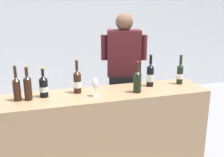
{
  "coord_description": "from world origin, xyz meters",
  "views": [
    {
      "loc": [
        -0.68,
        -2.54,
        1.82
      ],
      "look_at": [
        0.09,
        0.0,
        1.07
      ],
      "focal_mm": 42.87,
      "sensor_mm": 36.0,
      "label": 1
    }
  ],
  "objects_px": {
    "wine_bottle_1": "(28,87)",
    "wine_bottle_5": "(44,86)",
    "wine_bottle_4": "(77,81)",
    "wine_bottle_0": "(180,74)",
    "wine_bottle_6": "(17,88)",
    "wine_bottle_3": "(150,75)",
    "wine_bottle_2": "(137,81)",
    "wine_glass": "(95,84)",
    "person_server": "(124,83)"
  },
  "relations": [
    {
      "from": "wine_bottle_1",
      "to": "wine_bottle_5",
      "type": "height_order",
      "value": "wine_bottle_1"
    },
    {
      "from": "wine_bottle_4",
      "to": "wine_bottle_5",
      "type": "xyz_separation_m",
      "value": [
        -0.34,
        -0.03,
        -0.01
      ]
    },
    {
      "from": "wine_bottle_0",
      "to": "wine_bottle_5",
      "type": "xyz_separation_m",
      "value": [
        -1.52,
        -0.01,
        -0.01
      ]
    },
    {
      "from": "wine_bottle_5",
      "to": "wine_bottle_6",
      "type": "height_order",
      "value": "wine_bottle_6"
    },
    {
      "from": "wine_bottle_0",
      "to": "wine_bottle_6",
      "type": "distance_m",
      "value": 1.77
    },
    {
      "from": "wine_bottle_0",
      "to": "wine_bottle_3",
      "type": "bearing_deg",
      "value": 176.9
    },
    {
      "from": "wine_bottle_2",
      "to": "wine_bottle_5",
      "type": "relative_size",
      "value": 1.1
    },
    {
      "from": "wine_bottle_1",
      "to": "wine_bottle_2",
      "type": "xyz_separation_m",
      "value": [
        1.09,
        -0.09,
        -0.01
      ]
    },
    {
      "from": "wine_bottle_2",
      "to": "wine_bottle_4",
      "type": "height_order",
      "value": "wine_bottle_4"
    },
    {
      "from": "wine_bottle_2",
      "to": "wine_bottle_0",
      "type": "bearing_deg",
      "value": 13.87
    },
    {
      "from": "wine_bottle_2",
      "to": "wine_bottle_1",
      "type": "bearing_deg",
      "value": 175.29
    },
    {
      "from": "wine_bottle_4",
      "to": "wine_bottle_6",
      "type": "bearing_deg",
      "value": -173.87
    },
    {
      "from": "wine_bottle_0",
      "to": "wine_bottle_4",
      "type": "distance_m",
      "value": 1.18
    },
    {
      "from": "wine_bottle_0",
      "to": "wine_bottle_6",
      "type": "bearing_deg",
      "value": -178.6
    },
    {
      "from": "wine_bottle_3",
      "to": "wine_glass",
      "type": "height_order",
      "value": "wine_bottle_3"
    },
    {
      "from": "wine_bottle_4",
      "to": "wine_bottle_1",
      "type": "bearing_deg",
      "value": -171.33
    },
    {
      "from": "wine_bottle_2",
      "to": "wine_bottle_6",
      "type": "bearing_deg",
      "value": 175.16
    },
    {
      "from": "wine_bottle_2",
      "to": "wine_bottle_3",
      "type": "xyz_separation_m",
      "value": [
        0.22,
        0.16,
        0.0
      ]
    },
    {
      "from": "wine_bottle_5",
      "to": "wine_bottle_2",
      "type": "bearing_deg",
      "value": -8.21
    },
    {
      "from": "wine_bottle_5",
      "to": "person_server",
      "type": "distance_m",
      "value": 1.13
    },
    {
      "from": "wine_bottle_3",
      "to": "person_server",
      "type": "bearing_deg",
      "value": 108.55
    },
    {
      "from": "wine_bottle_6",
      "to": "person_server",
      "type": "bearing_deg",
      "value": 22.47
    },
    {
      "from": "wine_bottle_1",
      "to": "person_server",
      "type": "xyz_separation_m",
      "value": [
        1.15,
        0.53,
        -0.21
      ]
    },
    {
      "from": "wine_bottle_4",
      "to": "wine_bottle_0",
      "type": "bearing_deg",
      "value": -0.96
    },
    {
      "from": "wine_bottle_0",
      "to": "wine_bottle_2",
      "type": "xyz_separation_m",
      "value": [
        -0.58,
        -0.14,
        0.0
      ]
    },
    {
      "from": "wine_bottle_4",
      "to": "wine_bottle_6",
      "type": "distance_m",
      "value": 0.59
    },
    {
      "from": "wine_bottle_4",
      "to": "wine_glass",
      "type": "relative_size",
      "value": 1.81
    },
    {
      "from": "wine_bottle_4",
      "to": "wine_bottle_5",
      "type": "bearing_deg",
      "value": -175.21
    },
    {
      "from": "wine_bottle_5",
      "to": "wine_glass",
      "type": "bearing_deg",
      "value": -14.28
    },
    {
      "from": "wine_bottle_3",
      "to": "person_server",
      "type": "relative_size",
      "value": 0.21
    },
    {
      "from": "wine_glass",
      "to": "person_server",
      "type": "height_order",
      "value": "person_server"
    },
    {
      "from": "wine_bottle_0",
      "to": "wine_bottle_2",
      "type": "bearing_deg",
      "value": -166.13
    },
    {
      "from": "wine_bottle_3",
      "to": "wine_bottle_4",
      "type": "bearing_deg",
      "value": 179.99
    },
    {
      "from": "wine_bottle_5",
      "to": "wine_bottle_4",
      "type": "bearing_deg",
      "value": 4.79
    },
    {
      "from": "wine_bottle_5",
      "to": "wine_bottle_0",
      "type": "bearing_deg",
      "value": 0.33
    },
    {
      "from": "wine_bottle_1",
      "to": "wine_bottle_2",
      "type": "bearing_deg",
      "value": -4.71
    },
    {
      "from": "wine_bottle_2",
      "to": "wine_bottle_3",
      "type": "bearing_deg",
      "value": 36.58
    },
    {
      "from": "wine_bottle_6",
      "to": "wine_bottle_0",
      "type": "bearing_deg",
      "value": 1.4
    },
    {
      "from": "wine_bottle_1",
      "to": "wine_bottle_6",
      "type": "height_order",
      "value": "wine_bottle_6"
    },
    {
      "from": "wine_bottle_0",
      "to": "wine_glass",
      "type": "distance_m",
      "value": 1.04
    },
    {
      "from": "wine_bottle_0",
      "to": "wine_bottle_1",
      "type": "relative_size",
      "value": 1.0
    },
    {
      "from": "wine_bottle_6",
      "to": "person_server",
      "type": "distance_m",
      "value": 1.37
    },
    {
      "from": "wine_bottle_0",
      "to": "wine_bottle_4",
      "type": "bearing_deg",
      "value": 179.04
    },
    {
      "from": "wine_bottle_3",
      "to": "wine_bottle_6",
      "type": "relative_size",
      "value": 1.05
    },
    {
      "from": "wine_bottle_3",
      "to": "wine_bottle_4",
      "type": "distance_m",
      "value": 0.82
    },
    {
      "from": "wine_bottle_1",
      "to": "wine_bottle_5",
      "type": "distance_m",
      "value": 0.16
    },
    {
      "from": "wine_bottle_2",
      "to": "person_server",
      "type": "xyz_separation_m",
      "value": [
        0.07,
        0.62,
        -0.21
      ]
    },
    {
      "from": "wine_bottle_2",
      "to": "wine_glass",
      "type": "height_order",
      "value": "wine_bottle_2"
    },
    {
      "from": "wine_bottle_3",
      "to": "wine_glass",
      "type": "bearing_deg",
      "value": -166.95
    },
    {
      "from": "wine_bottle_0",
      "to": "wine_bottle_5",
      "type": "relative_size",
      "value": 1.12
    }
  ]
}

